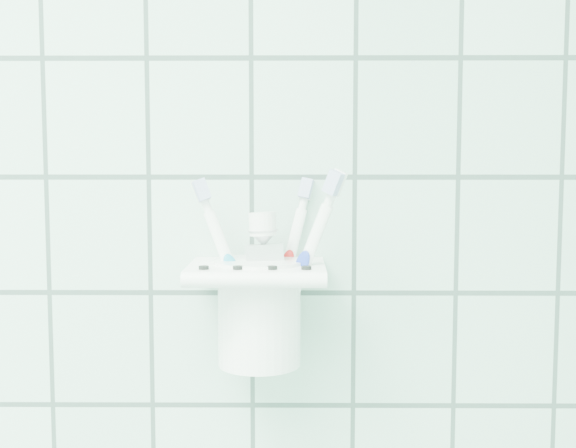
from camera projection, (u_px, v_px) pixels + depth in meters
The scene contains 6 objects.
holder_bracket at pixel (257, 273), 0.69m from camera, with size 0.13×0.11×0.04m.
cup at pixel (259, 308), 0.70m from camera, with size 0.09×0.09×0.10m.
toothbrush_pink at pixel (265, 263), 0.68m from camera, with size 0.07×0.03×0.18m.
toothbrush_blue at pixel (266, 262), 0.70m from camera, with size 0.05×0.04×0.18m.
toothbrush_orange at pixel (270, 255), 0.70m from camera, with size 0.07×0.04×0.19m.
toothpaste_tube at pixel (269, 274), 0.69m from camera, with size 0.04×0.03×0.14m.
Camera 1 is at (0.67, 0.47, 1.39)m, focal length 45.00 mm.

